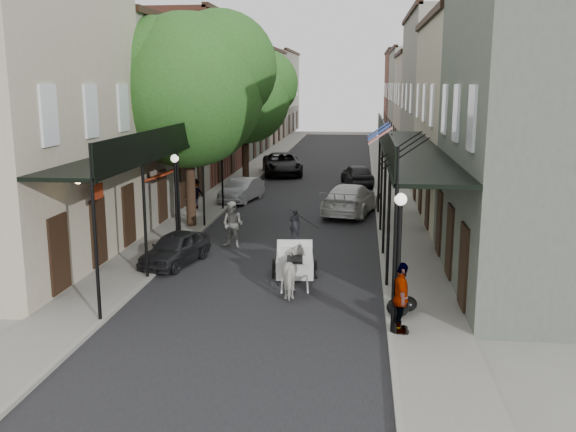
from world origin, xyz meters
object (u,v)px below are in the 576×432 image
(lamppost_left, at_px, (176,200))
(tree_near, at_px, (197,84))
(tree_far, at_px, (250,94))
(pedestrian_sidewalk_left, at_px, (195,194))
(pedestrian_walking, at_px, (233,224))
(car_left_mid, at_px, (242,190))
(pedestrian_sidewalk_right, at_px, (401,298))
(car_left_near, at_px, (175,248))
(carriage, at_px, (295,247))
(lamppost_right_far, at_px, (379,165))
(car_right_near, at_px, (351,199))
(lamppost_right_near, at_px, (398,261))
(horse, at_px, (295,272))
(car_right_far, at_px, (357,175))
(car_left_far, at_px, (282,164))

(lamppost_left, bearing_deg, tree_near, 91.34)
(tree_far, relative_size, pedestrian_sidewalk_left, 5.47)
(pedestrian_walking, bearing_deg, car_left_mid, 116.22)
(pedestrian_sidewalk_right, distance_m, car_left_near, 9.85)
(carriage, relative_size, pedestrian_sidewalk_left, 1.57)
(lamppost_right_far, distance_m, car_right_near, 4.46)
(lamppost_right_near, relative_size, pedestrian_sidewalk_right, 1.96)
(lamppost_right_near, bearing_deg, car_left_near, 142.07)
(horse, xyz_separation_m, car_right_near, (1.50, 12.90, 0.04))
(horse, height_order, pedestrian_sidewalk_left, pedestrian_sidewalk_left)
(pedestrian_sidewalk_right, height_order, car_left_near, pedestrian_sidewalk_right)
(lamppost_right_far, height_order, pedestrian_walking, lamppost_right_far)
(carriage, xyz_separation_m, car_left_near, (-4.46, 0.62, -0.35))
(tree_near, bearing_deg, pedestrian_walking, -57.60)
(car_right_near, relative_size, car_right_far, 1.30)
(lamppost_left, xyz_separation_m, car_left_mid, (0.56, 10.86, -1.40))
(lamppost_right_near, xyz_separation_m, carriage, (-3.24, 5.38, -1.09))
(carriage, xyz_separation_m, car_left_far, (-3.46, 24.29, -0.17))
(car_left_mid, bearing_deg, pedestrian_walking, -70.49)
(lamppost_right_near, distance_m, car_left_mid, 20.39)
(lamppost_right_near, distance_m, carriage, 6.38)
(pedestrian_sidewalk_right, relative_size, car_right_near, 0.36)
(tree_near, bearing_deg, car_right_far, 61.97)
(lamppost_left, bearing_deg, carriage, -27.84)
(pedestrian_sidewalk_left, xyz_separation_m, pedestrian_sidewalk_right, (9.66, -15.90, 0.16))
(lamppost_left, distance_m, car_left_mid, 10.96)
(lamppost_left, bearing_deg, lamppost_right_near, -44.29)
(car_left_near, bearing_deg, tree_near, 108.63)
(tree_near, height_order, lamppost_right_far, tree_near)
(horse, distance_m, car_right_far, 22.40)
(car_left_far, bearing_deg, horse, -93.27)
(lamppost_left, bearing_deg, horse, -43.33)
(lamppost_right_near, relative_size, car_right_near, 0.70)
(tree_near, distance_m, car_right_far, 16.09)
(car_left_mid, relative_size, car_right_far, 0.96)
(horse, bearing_deg, tree_near, -65.75)
(lamppost_left, relative_size, pedestrian_sidewalk_right, 1.96)
(lamppost_left, xyz_separation_m, horse, (5.20, -4.90, -1.31))
(pedestrian_sidewalk_right, distance_m, car_left_far, 30.44)
(lamppost_right_near, relative_size, pedestrian_walking, 1.97)
(tree_far, xyz_separation_m, car_right_near, (6.85, -10.18, -5.06))
(carriage, bearing_deg, horse, -90.00)
(tree_far, height_order, car_left_far, tree_far)
(tree_near, relative_size, car_left_mid, 2.44)
(tree_near, distance_m, horse, 11.98)
(car_right_near, bearing_deg, pedestrian_walking, 69.39)
(carriage, height_order, car_left_near, carriage)
(car_left_mid, bearing_deg, tree_near, -84.75)
(tree_near, distance_m, tree_far, 14.02)
(tree_near, bearing_deg, lamppost_right_near, -55.73)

